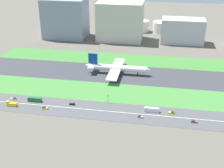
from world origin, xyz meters
TOP-DOWN VIEW (x-y plane):
  - ground_plane at (0.00, 0.00)m, footprint 800.00×800.00m
  - runway at (0.00, 0.00)m, footprint 280.00×46.00m
  - grass_median_north at (0.00, 41.00)m, footprint 280.00×36.00m
  - grass_median_south at (0.00, -41.00)m, footprint 280.00×36.00m
  - highway at (0.00, -73.00)m, footprint 280.00×28.00m
  - highway_centerline at (0.00, -73.00)m, footprint 266.00×0.50m
  - airliner at (-2.51, 0.00)m, footprint 65.00×56.00m
  - car_4 at (-46.58, -78.00)m, footprint 4.40×1.80m
  - bus_0 at (36.18, -68.00)m, footprint 11.60×2.50m
  - car_0 at (51.35, -68.00)m, footprint 4.40×1.80m
  - truck_0 at (-74.56, -78.00)m, footprint 8.40×2.50m
  - car_2 at (-77.68, -68.00)m, footprint 4.40×1.80m
  - car_3 at (28.07, -78.00)m, footprint 4.40×1.80m
  - car_1 at (-27.21, -68.00)m, footprint 4.40×1.80m
  - bus_1 at (-59.10, -68.00)m, footprint 11.60×2.50m
  - car_5 at (67.16, -78.00)m, footprint 4.40×1.80m
  - traffic_light at (0.49, -60.01)m, footprint 0.36×0.50m
  - terminal_building at (-90.00, 114.00)m, footprint 55.99×39.98m
  - hangar_building at (-15.87, 114.00)m, footprint 58.33×38.25m
  - office_tower at (64.47, 114.00)m, footprint 53.52×26.59m
  - fuel_tank_west at (8.13, 159.00)m, footprint 21.65×21.65m
  - fuel_tank_centre at (35.86, 159.00)m, footprint 22.38×22.38m
  - fuel_tank_east at (66.11, 159.00)m, footprint 21.69×21.69m

SIDE VIEW (x-z plane):
  - ground_plane at x=0.00m, z-range 0.00..0.00m
  - runway at x=0.00m, z-range 0.00..0.10m
  - grass_median_north at x=0.00m, z-range 0.00..0.10m
  - grass_median_south at x=0.00m, z-range 0.00..0.10m
  - highway at x=0.00m, z-range 0.00..0.10m
  - highway_centerline at x=0.00m, z-range 0.10..0.11m
  - car_4 at x=-46.58m, z-range -0.08..1.92m
  - car_0 at x=51.35m, z-range -0.08..1.92m
  - car_2 at x=-77.68m, z-range -0.08..1.92m
  - car_3 at x=28.07m, z-range -0.08..1.92m
  - car_1 at x=-27.21m, z-range -0.08..1.92m
  - car_5 at x=67.16m, z-range -0.08..1.92m
  - truck_0 at x=-74.56m, z-range -0.33..3.67m
  - bus_0 at x=36.18m, z-range 0.07..3.57m
  - bus_1 at x=-59.10m, z-range 0.07..3.57m
  - traffic_light at x=0.49m, z-range 0.69..7.89m
  - airliner at x=-2.51m, z-range -3.62..16.08m
  - fuel_tank_east at x=66.11m, z-range 0.00..14.94m
  - fuel_tank_centre at x=35.86m, z-range 0.00..15.27m
  - fuel_tank_west at x=8.13m, z-range 0.00..16.01m
  - office_tower at x=64.47m, z-range 0.00..31.13m
  - hangar_building at x=-15.87m, z-range 0.00..49.47m
  - terminal_building at x=-90.00m, z-range 0.00..51.93m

